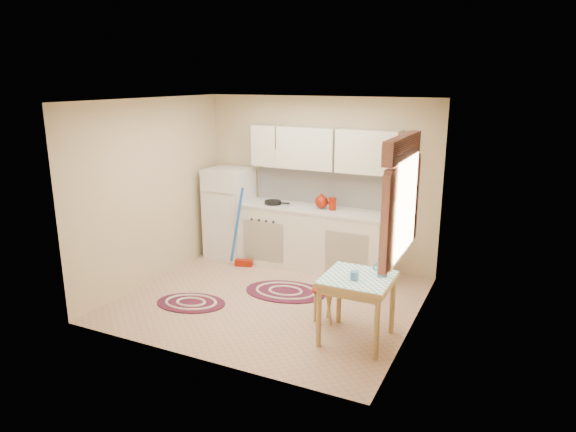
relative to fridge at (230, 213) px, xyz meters
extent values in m
plane|color=tan|center=(1.36, -1.25, -0.70)|extent=(3.60, 3.60, 0.00)
cube|color=silver|center=(1.36, -1.25, 1.80)|extent=(3.60, 3.20, 0.04)
cube|color=tan|center=(1.36, 0.35, 0.55)|extent=(3.60, 0.04, 2.50)
cube|color=tan|center=(1.36, -2.85, 0.55)|extent=(3.60, 0.04, 2.50)
cube|color=tan|center=(-0.44, -1.25, 0.55)|extent=(0.04, 3.20, 2.50)
cube|color=tan|center=(3.16, -1.25, 0.55)|extent=(0.04, 3.20, 2.50)
cube|color=white|center=(1.48, 0.34, 0.50)|extent=(2.25, 0.03, 0.55)
cube|color=beige|center=(1.48, 0.19, 1.07)|extent=(2.25, 0.33, 0.60)
cube|color=white|center=(3.14, -1.80, 0.85)|extent=(0.04, 0.85, 0.95)
cube|color=silver|center=(0.00, 0.00, 0.00)|extent=(0.65, 0.60, 1.40)
cube|color=beige|center=(1.36, 0.05, -0.26)|extent=(2.25, 0.60, 0.88)
cube|color=beige|center=(1.36, 0.05, 0.20)|extent=(2.27, 0.62, 0.04)
cylinder|color=black|center=(0.77, 0.00, 0.24)|extent=(0.27, 0.27, 0.05)
cylinder|color=maroon|center=(1.70, 0.05, 0.30)|extent=(0.13, 0.13, 0.16)
cube|color=tan|center=(2.68, -1.78, -0.34)|extent=(0.72, 0.72, 0.72)
cylinder|color=maroon|center=(2.22, -1.53, -0.49)|extent=(0.36, 0.36, 0.42)
cylinder|color=teal|center=(2.67, -1.88, 0.07)|extent=(0.11, 0.11, 0.10)
camera|label=1|loc=(4.18, -6.65, 2.05)|focal=32.00mm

